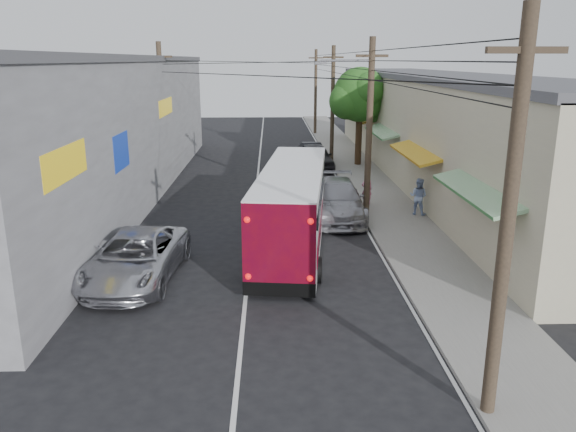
% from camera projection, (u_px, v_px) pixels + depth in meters
% --- Properties ---
extents(ground, '(120.00, 120.00, 0.00)m').
position_uv_depth(ground, '(239.00, 367.00, 13.30)').
color(ground, black).
rests_on(ground, ground).
extents(sidewalk, '(3.00, 80.00, 0.12)m').
position_uv_depth(sidewalk, '(368.00, 184.00, 32.74)').
color(sidewalk, slate).
rests_on(sidewalk, ground).
extents(building_right, '(7.09, 40.00, 6.25)m').
position_uv_depth(building_right, '(438.00, 126.00, 33.97)').
color(building_right, '#B0A98C').
rests_on(building_right, ground).
extents(building_left, '(7.20, 36.00, 7.25)m').
position_uv_depth(building_left, '(93.00, 127.00, 29.38)').
color(building_left, gray).
rests_on(building_left, ground).
extents(utility_poles, '(11.80, 45.28, 8.00)m').
position_uv_depth(utility_poles, '(311.00, 113.00, 31.85)').
color(utility_poles, '#473828').
rests_on(utility_poles, ground).
extents(street_tree, '(4.40, 4.00, 6.60)m').
position_uv_depth(street_tree, '(361.00, 97.00, 37.30)').
color(street_tree, '#3F2B19').
rests_on(street_tree, ground).
extents(coach_bus, '(3.46, 10.89, 3.09)m').
position_uv_depth(coach_bus, '(293.00, 206.00, 21.67)').
color(coach_bus, white).
rests_on(coach_bus, ground).
extents(jeepney, '(3.03, 5.84, 1.57)m').
position_uv_depth(jeepney, '(136.00, 258.00, 18.37)').
color(jeepney, silver).
rests_on(jeepney, ground).
extents(parked_suv, '(2.52, 5.95, 1.71)m').
position_uv_depth(parked_suv, '(336.00, 200.00, 25.70)').
color(parked_suv, '#9E9EA5').
rests_on(parked_suv, ground).
extents(parked_car_mid, '(2.45, 5.00, 1.64)m').
position_uv_depth(parked_car_mid, '(315.00, 157.00, 37.26)').
color(parked_car_mid, '#232227').
rests_on(parked_car_mid, ground).
extents(parked_car_far, '(1.70, 4.00, 1.28)m').
position_uv_depth(parked_car_far, '(312.00, 152.00, 40.28)').
color(parked_car_far, black).
rests_on(parked_car_far, ground).
extents(pedestrian_near, '(0.60, 0.44, 1.50)m').
position_uv_depth(pedestrian_near, '(367.00, 189.00, 27.68)').
color(pedestrian_near, pink).
rests_on(pedestrian_near, sidewalk).
extents(pedestrian_far, '(1.05, 0.99, 1.71)m').
position_uv_depth(pedestrian_far, '(418.00, 196.00, 25.79)').
color(pedestrian_far, '#98B0DE').
rests_on(pedestrian_far, sidewalk).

